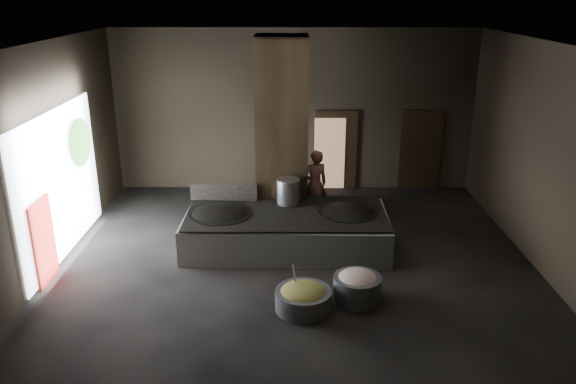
{
  "coord_description": "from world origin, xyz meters",
  "views": [
    {
      "loc": [
        -0.1,
        -10.96,
        5.46
      ],
      "look_at": [
        -0.15,
        0.65,
        1.25
      ],
      "focal_mm": 35.0,
      "sensor_mm": 36.0,
      "label": 1
    }
  ],
  "objects_px": {
    "stock_pot": "(289,191)",
    "wok_right": "(347,215)",
    "veg_basin": "(303,300)",
    "hearth_platform": "(286,231)",
    "cook": "(315,184)",
    "meat_basin": "(357,289)",
    "wok_left": "(220,217)"
  },
  "relations": [
    {
      "from": "wok_left",
      "to": "veg_basin",
      "type": "distance_m",
      "value": 3.16
    },
    {
      "from": "wok_right",
      "to": "veg_basin",
      "type": "xyz_separation_m",
      "value": [
        -1.02,
        -2.66,
        -0.56
      ]
    },
    {
      "from": "wok_right",
      "to": "veg_basin",
      "type": "distance_m",
      "value": 2.9
    },
    {
      "from": "wok_left",
      "to": "hearth_platform",
      "type": "bearing_deg",
      "value": 1.97
    },
    {
      "from": "wok_left",
      "to": "meat_basin",
      "type": "distance_m",
      "value": 3.61
    },
    {
      "from": "wok_right",
      "to": "veg_basin",
      "type": "bearing_deg",
      "value": -111.07
    },
    {
      "from": "stock_pot",
      "to": "veg_basin",
      "type": "relative_size",
      "value": 0.57
    },
    {
      "from": "hearth_platform",
      "to": "cook",
      "type": "height_order",
      "value": "cook"
    },
    {
      "from": "hearth_platform",
      "to": "stock_pot",
      "type": "distance_m",
      "value": 0.93
    },
    {
      "from": "stock_pot",
      "to": "wok_right",
      "type": "bearing_deg",
      "value": -21.04
    },
    {
      "from": "cook",
      "to": "stock_pot",
      "type": "bearing_deg",
      "value": 41.97
    },
    {
      "from": "wok_right",
      "to": "stock_pot",
      "type": "relative_size",
      "value": 2.25
    },
    {
      "from": "wok_left",
      "to": "cook",
      "type": "height_order",
      "value": "cook"
    },
    {
      "from": "stock_pot",
      "to": "cook",
      "type": "bearing_deg",
      "value": 61.5
    },
    {
      "from": "wok_left",
      "to": "veg_basin",
      "type": "height_order",
      "value": "wok_left"
    },
    {
      "from": "hearth_platform",
      "to": "veg_basin",
      "type": "bearing_deg",
      "value": -81.38
    },
    {
      "from": "wok_right",
      "to": "wok_left",
      "type": "bearing_deg",
      "value": -177.95
    },
    {
      "from": "wok_right",
      "to": "meat_basin",
      "type": "height_order",
      "value": "wok_right"
    },
    {
      "from": "wok_left",
      "to": "veg_basin",
      "type": "relative_size",
      "value": 1.37
    },
    {
      "from": "wok_right",
      "to": "cook",
      "type": "xyz_separation_m",
      "value": [
        -0.64,
        1.71,
        0.13
      ]
    },
    {
      "from": "cook",
      "to": "meat_basin",
      "type": "bearing_deg",
      "value": 79.15
    },
    {
      "from": "cook",
      "to": "meat_basin",
      "type": "relative_size",
      "value": 1.98
    },
    {
      "from": "wok_right",
      "to": "stock_pot",
      "type": "height_order",
      "value": "stock_pot"
    },
    {
      "from": "stock_pot",
      "to": "cook",
      "type": "distance_m",
      "value": 1.4
    },
    {
      "from": "hearth_platform",
      "to": "veg_basin",
      "type": "distance_m",
      "value": 2.64
    },
    {
      "from": "hearth_platform",
      "to": "wok_right",
      "type": "height_order",
      "value": "wok_right"
    },
    {
      "from": "hearth_platform",
      "to": "veg_basin",
      "type": "relative_size",
      "value": 4.36
    },
    {
      "from": "stock_pot",
      "to": "veg_basin",
      "type": "xyz_separation_m",
      "value": [
        0.28,
        -3.16,
        -0.94
      ]
    },
    {
      "from": "stock_pot",
      "to": "meat_basin",
      "type": "bearing_deg",
      "value": -65.82
    },
    {
      "from": "stock_pot",
      "to": "cook",
      "type": "height_order",
      "value": "cook"
    },
    {
      "from": "wok_left",
      "to": "wok_right",
      "type": "distance_m",
      "value": 2.8
    },
    {
      "from": "hearth_platform",
      "to": "meat_basin",
      "type": "relative_size",
      "value": 5.02
    }
  ]
}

